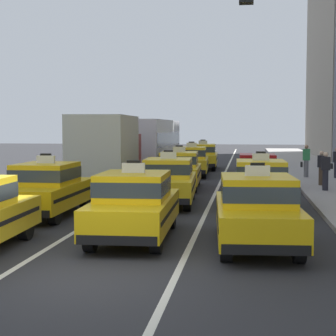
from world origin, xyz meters
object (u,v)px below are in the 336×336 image
taxi_center_second (169,180)px  taxi_right_nearest (257,209)px  taxi_right_second (260,183)px  taxi_center_fifth (203,156)px  bus_left_fourth (150,142)px  pedestrian_by_storefront (321,168)px  pedestrian_far_corner (336,163)px  pedestrian_near_crosswalk (306,161)px  box_truck_left_third (108,149)px  taxi_center_fourth (192,161)px  pedestrian_mid_block (326,171)px  taxi_center_third (179,169)px  sedan_right_third (257,171)px  taxi_left_second (47,188)px  taxi_center_nearest (134,204)px

taxi_center_second → taxi_right_nearest: (2.98, -6.59, 0.00)m
taxi_center_second → taxi_right_second: bearing=-10.7°
taxi_center_fifth → taxi_right_nearest: (3.06, -23.39, 0.00)m
bus_left_fourth → taxi_center_fifth: bus_left_fourth is taller
taxi_center_fifth → pedestrian_by_storefront: size_ratio=2.97×
taxi_center_second → pedestrian_far_corner: bearing=53.8°
taxi_right_nearest → pedestrian_near_crosswalk: (2.86, 16.89, 0.12)m
pedestrian_far_corner → box_truck_left_third: bearing=-154.3°
taxi_center_fourth → pedestrian_mid_block: taxi_center_fourth is taller
taxi_right_second → pedestrian_far_corner: (4.13, 10.63, 0.06)m
taxi_center_third → taxi_center_fourth: 6.46m
taxi_center_second → sedan_right_third: 6.23m
taxi_right_second → bus_left_fourth: bearing=112.1°
taxi_center_third → pedestrian_near_crosswalk: size_ratio=2.74×
sedan_right_third → pedestrian_far_corner: 6.24m
box_truck_left_third → sedan_right_third: 6.74m
taxi_center_third → pedestrian_mid_block: 6.33m
sedan_right_third → pedestrian_near_crosswalk: size_ratio=2.56×
bus_left_fourth → taxi_center_second: size_ratio=2.41×
taxi_center_second → pedestrian_far_corner: taxi_center_second is taller
box_truck_left_third → pedestrian_far_corner: box_truck_left_third is taller
taxi_left_second → taxi_center_third: (3.14, 8.21, 0.00)m
taxi_left_second → box_truck_left_third: bearing=90.4°
pedestrian_far_corner → pedestrian_mid_block: bearing=-102.9°
box_truck_left_third → pedestrian_near_crosswalk: bearing=30.5°
taxi_right_nearest → sedan_right_third: taxi_right_nearest is taller
taxi_center_fifth → sedan_right_third: bearing=-73.9°
taxi_center_second → taxi_right_nearest: same height
taxi_center_second → taxi_right_nearest: size_ratio=1.00×
taxi_center_fifth → taxi_center_third: bearing=-90.8°
box_truck_left_third → taxi_center_nearest: bearing=-72.5°
taxi_right_nearest → pedestrian_mid_block: bearing=74.3°
taxi_center_second → taxi_center_third: bearing=92.7°
bus_left_fourth → taxi_center_third: bearing=-73.2°
taxi_right_second → pedestrian_mid_block: 5.48m
box_truck_left_third → taxi_right_nearest: 13.14m
taxi_center_fifth → pedestrian_by_storefront: 12.21m
sedan_right_third → taxi_left_second: bearing=-128.4°
pedestrian_mid_block → pedestrian_by_storefront: 2.16m
taxi_center_fifth → sedan_right_third: (3.30, -11.46, -0.03)m
taxi_center_nearest → pedestrian_by_storefront: (6.10, 12.40, 0.06)m
taxi_center_second → taxi_right_second: (3.21, -0.61, 0.00)m
taxi_center_fourth → taxi_center_fifth: size_ratio=1.00×
bus_left_fourth → taxi_center_nearest: bus_left_fourth is taller
sedan_right_third → pedestrian_by_storefront: bearing=17.9°
pedestrian_by_storefront → pedestrian_near_crosswalk: bearing=93.8°
taxi_center_fifth → pedestrian_near_crosswalk: bearing=-47.6°
taxi_center_nearest → taxi_center_third: size_ratio=1.00×
taxi_center_second → sedan_right_third: size_ratio=1.08×
taxi_center_nearest → pedestrian_mid_block: 11.86m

